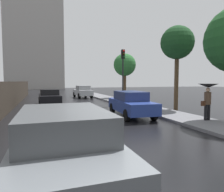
{
  "coord_description": "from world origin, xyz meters",
  "views": [
    {
      "loc": [
        -2.12,
        -4.11,
        2.07
      ],
      "look_at": [
        1.19,
        5.54,
        1.32
      ],
      "focal_mm": 32.68,
      "sensor_mm": 36.0,
      "label": 1
    }
  ],
  "objects_px": {
    "car_blue_far_ahead": "(131,103)",
    "street_tree_far": "(177,44)",
    "car_silver_far_lane": "(83,92)",
    "street_tree_mid": "(125,65)",
    "car_grey_mid_road": "(63,144)",
    "car_black_near_kerb": "(49,97)",
    "pedestrian_with_umbrella_far": "(208,92)",
    "traffic_light": "(123,67)"
  },
  "relations": [
    {
      "from": "car_blue_far_ahead",
      "to": "car_black_near_kerb",
      "type": "bearing_deg",
      "value": 125.46
    },
    {
      "from": "car_grey_mid_road",
      "to": "street_tree_far",
      "type": "distance_m",
      "value": 12.25
    },
    {
      "from": "street_tree_far",
      "to": "car_black_near_kerb",
      "type": "bearing_deg",
      "value": 143.95
    },
    {
      "from": "pedestrian_with_umbrella_far",
      "to": "car_grey_mid_road",
      "type": "bearing_deg",
      "value": -146.64
    },
    {
      "from": "car_blue_far_ahead",
      "to": "car_silver_far_lane",
      "type": "relative_size",
      "value": 1.06
    },
    {
      "from": "car_silver_far_lane",
      "to": "pedestrian_with_umbrella_far",
      "type": "xyz_separation_m",
      "value": [
        2.89,
        -17.34,
        0.76
      ]
    },
    {
      "from": "street_tree_mid",
      "to": "street_tree_far",
      "type": "xyz_separation_m",
      "value": [
        -0.27,
        -10.1,
        0.74
      ]
    },
    {
      "from": "car_grey_mid_road",
      "to": "traffic_light",
      "type": "distance_m",
      "value": 13.62
    },
    {
      "from": "pedestrian_with_umbrella_far",
      "to": "traffic_light",
      "type": "bearing_deg",
      "value": 104.34
    },
    {
      "from": "car_silver_far_lane",
      "to": "street_tree_mid",
      "type": "relative_size",
      "value": 0.81
    },
    {
      "from": "street_tree_mid",
      "to": "street_tree_far",
      "type": "height_order",
      "value": "street_tree_far"
    },
    {
      "from": "car_blue_far_ahead",
      "to": "traffic_light",
      "type": "bearing_deg",
      "value": 77.3
    },
    {
      "from": "car_grey_mid_road",
      "to": "street_tree_mid",
      "type": "height_order",
      "value": "street_tree_mid"
    },
    {
      "from": "car_black_near_kerb",
      "to": "car_silver_far_lane",
      "type": "distance_m",
      "value": 8.28
    },
    {
      "from": "car_blue_far_ahead",
      "to": "street_tree_far",
      "type": "height_order",
      "value": "street_tree_far"
    },
    {
      "from": "car_grey_mid_road",
      "to": "car_silver_far_lane",
      "type": "xyz_separation_m",
      "value": [
        4.4,
        21.11,
        -0.03
      ]
    },
    {
      "from": "car_black_near_kerb",
      "to": "car_grey_mid_road",
      "type": "height_order",
      "value": "car_grey_mid_road"
    },
    {
      "from": "traffic_light",
      "to": "car_blue_far_ahead",
      "type": "bearing_deg",
      "value": -106.97
    },
    {
      "from": "car_grey_mid_road",
      "to": "car_blue_far_ahead",
      "type": "height_order",
      "value": "car_grey_mid_road"
    },
    {
      "from": "car_grey_mid_road",
      "to": "street_tree_mid",
      "type": "distance_m",
      "value": 20.28
    },
    {
      "from": "car_black_near_kerb",
      "to": "pedestrian_with_umbrella_far",
      "type": "xyz_separation_m",
      "value": [
        7.11,
        -10.21,
        0.82
      ]
    },
    {
      "from": "pedestrian_with_umbrella_far",
      "to": "street_tree_far",
      "type": "distance_m",
      "value": 5.33
    },
    {
      "from": "car_black_near_kerb",
      "to": "street_tree_far",
      "type": "height_order",
      "value": "street_tree_far"
    },
    {
      "from": "pedestrian_with_umbrella_far",
      "to": "street_tree_far",
      "type": "height_order",
      "value": "street_tree_far"
    },
    {
      "from": "car_grey_mid_road",
      "to": "street_tree_mid",
      "type": "bearing_deg",
      "value": -115.69
    },
    {
      "from": "traffic_light",
      "to": "street_tree_mid",
      "type": "relative_size",
      "value": 0.87
    },
    {
      "from": "car_blue_far_ahead",
      "to": "car_silver_far_lane",
      "type": "xyz_separation_m",
      "value": [
        -0.14,
        14.32,
        0.01
      ]
    },
    {
      "from": "car_blue_far_ahead",
      "to": "street_tree_far",
      "type": "distance_m",
      "value": 5.68
    },
    {
      "from": "pedestrian_with_umbrella_far",
      "to": "street_tree_mid",
      "type": "distance_m",
      "value": 14.52
    },
    {
      "from": "car_black_near_kerb",
      "to": "car_blue_far_ahead",
      "type": "height_order",
      "value": "car_blue_far_ahead"
    },
    {
      "from": "car_grey_mid_road",
      "to": "car_silver_far_lane",
      "type": "bearing_deg",
      "value": -101.47
    },
    {
      "from": "street_tree_far",
      "to": "car_silver_far_lane",
      "type": "bearing_deg",
      "value": 107.33
    },
    {
      "from": "car_grey_mid_road",
      "to": "pedestrian_with_umbrella_far",
      "type": "height_order",
      "value": "pedestrian_with_umbrella_far"
    },
    {
      "from": "car_silver_far_lane",
      "to": "street_tree_mid",
      "type": "height_order",
      "value": "street_tree_mid"
    },
    {
      "from": "car_silver_far_lane",
      "to": "traffic_light",
      "type": "height_order",
      "value": "traffic_light"
    },
    {
      "from": "traffic_light",
      "to": "car_silver_far_lane",
      "type": "bearing_deg",
      "value": 100.53
    },
    {
      "from": "car_grey_mid_road",
      "to": "street_tree_far",
      "type": "relative_size",
      "value": 0.75
    },
    {
      "from": "car_grey_mid_road",
      "to": "car_black_near_kerb",
      "type": "bearing_deg",
      "value": -90.45
    },
    {
      "from": "street_tree_mid",
      "to": "car_grey_mid_road",
      "type": "bearing_deg",
      "value": -116.0
    },
    {
      "from": "car_silver_far_lane",
      "to": "pedestrian_with_umbrella_far",
      "type": "distance_m",
      "value": 17.6
    },
    {
      "from": "traffic_light",
      "to": "street_tree_mid",
      "type": "height_order",
      "value": "street_tree_mid"
    },
    {
      "from": "car_blue_far_ahead",
      "to": "street_tree_far",
      "type": "relative_size",
      "value": 0.77
    }
  ]
}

